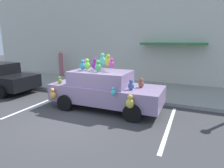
% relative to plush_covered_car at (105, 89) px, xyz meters
% --- Properties ---
extents(ground_plane, '(60.00, 60.00, 0.00)m').
position_rel_plush_covered_car_xyz_m(ground_plane, '(-0.56, -1.73, -0.81)').
color(ground_plane, '#38383A').
extents(sidewalk, '(24.00, 4.00, 0.15)m').
position_rel_plush_covered_car_xyz_m(sidewalk, '(-0.56, 3.27, -0.74)').
color(sidewalk, gray).
rests_on(sidewalk, ground).
extents(storefront_building, '(24.00, 1.25, 6.40)m').
position_rel_plush_covered_car_xyz_m(storefront_building, '(-0.54, 5.42, 2.38)').
color(storefront_building, beige).
rests_on(storefront_building, ground).
extents(parking_stripe_front, '(0.12, 3.60, 0.01)m').
position_rel_plush_covered_car_xyz_m(parking_stripe_front, '(2.67, -0.73, -0.81)').
color(parking_stripe_front, silver).
rests_on(parking_stripe_front, ground).
extents(parking_stripe_rear, '(0.12, 3.60, 0.01)m').
position_rel_plush_covered_car_xyz_m(parking_stripe_rear, '(-2.89, -0.73, -0.81)').
color(parking_stripe_rear, silver).
rests_on(parking_stripe_rear, ground).
extents(plush_covered_car, '(4.48, 2.07, 2.22)m').
position_rel_plush_covered_car_xyz_m(plush_covered_car, '(0.00, 0.00, 0.00)').
color(plush_covered_car, gray).
rests_on(plush_covered_car, ground).
extents(teddy_bear_on_sidewalk, '(0.30, 0.25, 0.58)m').
position_rel_plush_covered_car_xyz_m(teddy_bear_on_sidewalk, '(0.39, 2.21, -0.39)').
color(teddy_bear_on_sidewalk, beige).
rests_on(teddy_bear_on_sidewalk, sidewalk).
extents(pedestrian_near_shopfront, '(0.32, 0.32, 1.85)m').
position_rel_plush_covered_car_xyz_m(pedestrian_near_shopfront, '(-5.86, 4.73, 0.21)').
color(pedestrian_near_shopfront, '#B0616E').
rests_on(pedestrian_near_shopfront, sidewalk).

